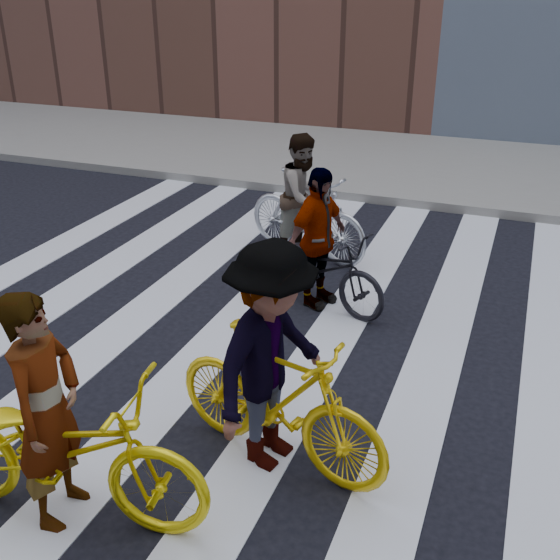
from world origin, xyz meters
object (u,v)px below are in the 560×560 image
Objects in this scene: bike_yellow_right at (278,400)px; rider_right at (272,358)px; rider_left at (47,411)px; bike_silver_mid at (307,215)px; bike_yellow_left at (60,449)px; bike_dark_rear at (321,268)px; rider_rear at (317,239)px; rider_mid at (304,196)px.

rider_right is at bearing 102.96° from bike_yellow_right.
bike_yellow_right is at bearing -57.05° from rider_left.
bike_yellow_left is at bearing -160.21° from bike_silver_mid.
bike_yellow_right reaches higher than bike_dark_rear.
rider_rear is at bearing 24.11° from rider_right.
bike_yellow_left is 1.60m from bike_yellow_right.
bike_dark_rear is (0.64, -1.36, -0.12)m from bike_silver_mid.
rider_rear is at bearing 25.12° from bike_yellow_right.
rider_mid is 0.91× the size of rider_right.
bike_yellow_right is 1.07× the size of bike_dark_rear.
rider_left is (-0.05, 0.00, 0.31)m from bike_yellow_left.
rider_mid is (0.01, 5.16, -0.03)m from rider_left.
rider_mid is at bearing 109.86° from bike_silver_mid.
rider_left is 0.94× the size of rider_right.
rider_right reaches higher than bike_silver_mid.
bike_yellow_right is 1.67m from rider_left.
bike_yellow_right is at bearing -77.04° from rider_right.
bike_silver_mid is 1.16× the size of rider_mid.
rider_rear is at bearing 110.22° from bike_dark_rear.
rider_right is at bearing -149.64° from bike_dark_rear.
rider_rear reaches higher than bike_dark_rear.
rider_right is (1.13, 1.08, 0.36)m from bike_yellow_left.
bike_silver_mid is at bearing 28.41° from rider_right.
bike_yellow_right is 1.03× the size of rider_right.
bike_yellow_right is at bearing -148.62° from bike_dark_rear.
bike_dark_rear is at bearing -133.18° from rider_mid.
bike_silver_mid reaches higher than bike_yellow_left.
bike_silver_mid reaches higher than bike_yellow_right.
bike_silver_mid is 4.25m from bike_yellow_right.
rider_left is at bearing -160.21° from rider_mid.
rider_mid reaches higher than rider_rear.
bike_silver_mid is 1.12× the size of rider_left.
rider_left reaches higher than bike_yellow_left.
bike_yellow_left is 1.22× the size of bike_dark_rear.
bike_yellow_right is at bearing -144.05° from bike_silver_mid.
bike_silver_mid is at bearing -8.77° from rider_left.
rider_mid is 1.50m from rider_rear.
rider_right reaches higher than rider_mid.
rider_mid is at bearing 47.18° from bike_dark_rear.
bike_dark_rear is 1.08× the size of rider_rear.
bike_yellow_left is at bearing -169.44° from bike_dark_rear.
rider_mid is at bearing 29.70° from bike_yellow_right.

